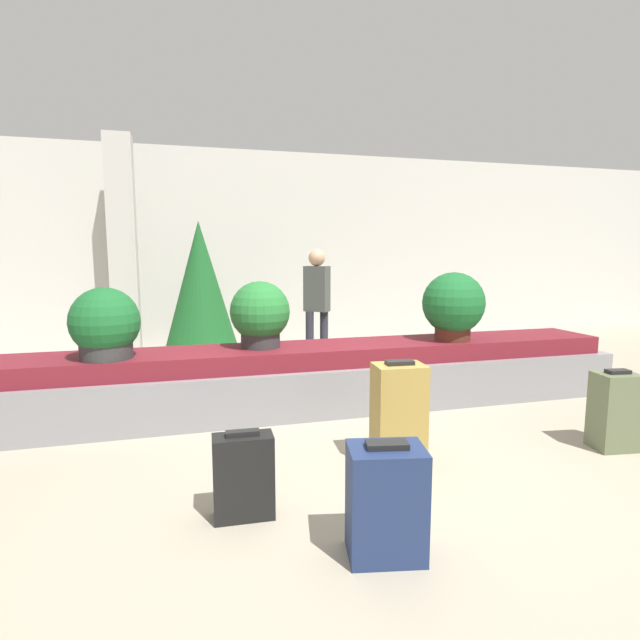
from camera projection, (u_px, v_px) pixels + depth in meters
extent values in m
plane|color=#9E937F|center=(366.00, 459.00, 3.74)|extent=(18.00, 18.00, 0.00)
cube|color=beige|center=(261.00, 249.00, 8.37)|extent=(18.00, 0.06, 3.20)
cube|color=gray|center=(320.00, 385.00, 4.97)|extent=(6.32, 0.85, 0.45)
cube|color=maroon|center=(320.00, 354.00, 4.93)|extent=(6.07, 0.69, 0.18)
cube|color=beige|center=(123.00, 248.00, 7.23)|extent=(0.38, 0.38, 3.20)
cube|color=navy|center=(386.00, 502.00, 2.52)|extent=(0.43, 0.35, 0.57)
cube|color=black|center=(387.00, 445.00, 2.48)|extent=(0.22, 0.14, 0.03)
cube|color=#A3843D|center=(399.00, 414.00, 3.63)|extent=(0.38, 0.29, 0.74)
cube|color=black|center=(400.00, 363.00, 3.57)|extent=(0.21, 0.11, 0.03)
cube|color=black|center=(243.00, 477.00, 2.89)|extent=(0.35, 0.19, 0.50)
cube|color=black|center=(243.00, 433.00, 2.85)|extent=(0.19, 0.07, 0.03)
cube|color=#5B6647|center=(615.00, 411.00, 3.90)|extent=(0.35, 0.28, 0.61)
cube|color=black|center=(618.00, 372.00, 3.86)|extent=(0.18, 0.11, 0.03)
cylinder|color=#2D2D2D|center=(106.00, 349.00, 4.28)|extent=(0.43, 0.43, 0.16)
sphere|color=#195B28|center=(105.00, 321.00, 4.25)|extent=(0.58, 0.58, 0.58)
cylinder|color=#2D2D2D|center=(260.00, 337.00, 4.79)|extent=(0.37, 0.37, 0.19)
sphere|color=#236B2D|center=(260.00, 311.00, 4.76)|extent=(0.57, 0.57, 0.57)
cylinder|color=#4C2319|center=(452.00, 330.00, 5.18)|extent=(0.36, 0.36, 0.21)
sphere|color=#195B28|center=(453.00, 303.00, 5.15)|extent=(0.64, 0.64, 0.64)
cylinder|color=#282833|center=(310.00, 339.00, 6.70)|extent=(0.11, 0.11, 0.76)
cylinder|color=#282833|center=(324.00, 339.00, 6.76)|extent=(0.11, 0.11, 0.76)
cube|color=#474C47|center=(317.00, 289.00, 6.64)|extent=(0.36, 0.35, 0.60)
sphere|color=tan|center=(317.00, 258.00, 6.58)|extent=(0.22, 0.22, 0.22)
cylinder|color=#4C331E|center=(202.00, 354.00, 7.16)|extent=(0.16, 0.16, 0.18)
cone|color=#195623|center=(200.00, 285.00, 7.03)|extent=(1.02, 1.02, 1.80)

